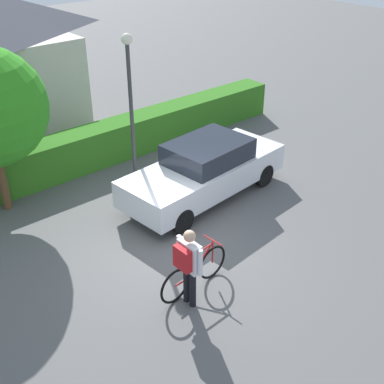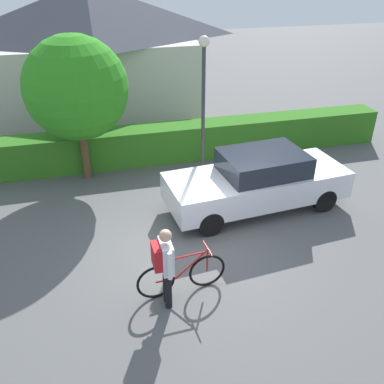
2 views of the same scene
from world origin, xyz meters
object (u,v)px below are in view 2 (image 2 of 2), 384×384
bicycle (182,275)px  street_lamp (203,92)px  tree_kerbside (76,88)px  parked_car_near (258,181)px  person_rider (164,261)px

bicycle → street_lamp: (1.64, 4.39, 2.22)m
street_lamp → tree_kerbside: bearing=162.6°
bicycle → street_lamp: 5.18m
parked_car_near → street_lamp: size_ratio=1.18×
person_rider → street_lamp: 5.31m
parked_car_near → person_rider: person_rider is taller
bicycle → tree_kerbside: 6.06m
parked_car_near → street_lamp: street_lamp is taller
parked_car_near → tree_kerbside: bearing=146.3°
bicycle → person_rider: 0.76m
street_lamp → person_rider: bearing=-113.4°
parked_car_near → bicycle: parked_car_near is taller
parked_car_near → person_rider: (-2.97, -2.86, 0.25)m
bicycle → tree_kerbside: size_ratio=0.44×
bicycle → tree_kerbside: tree_kerbside is taller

